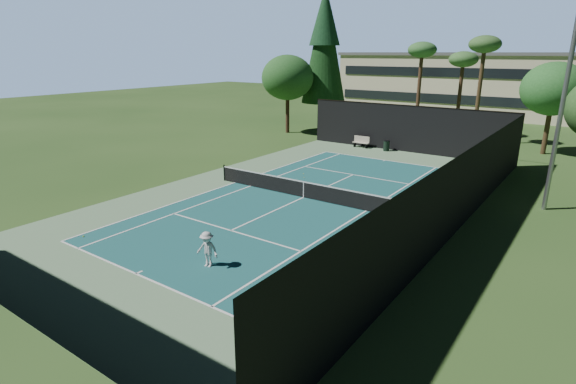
# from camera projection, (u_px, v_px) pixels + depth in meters

# --- Properties ---
(ground) EXTENTS (160.00, 160.00, 0.00)m
(ground) POSITION_uv_depth(u_px,v_px,m) (303.00, 198.00, 26.82)
(ground) COLOR #2B4C1C
(ground) RESTS_ON ground
(apron_slab) EXTENTS (18.00, 32.00, 0.01)m
(apron_slab) POSITION_uv_depth(u_px,v_px,m) (303.00, 198.00, 26.82)
(apron_slab) COLOR #648C62
(apron_slab) RESTS_ON ground
(court_surface) EXTENTS (10.97, 23.77, 0.01)m
(court_surface) POSITION_uv_depth(u_px,v_px,m) (303.00, 197.00, 26.82)
(court_surface) COLOR #1B5859
(court_surface) RESTS_ON ground
(court_lines) EXTENTS (11.07, 23.87, 0.01)m
(court_lines) POSITION_uv_depth(u_px,v_px,m) (303.00, 197.00, 26.82)
(court_lines) COLOR white
(court_lines) RESTS_ON ground
(tennis_net) EXTENTS (12.90, 0.10, 1.10)m
(tennis_net) POSITION_uv_depth(u_px,v_px,m) (304.00, 189.00, 26.66)
(tennis_net) COLOR black
(tennis_net) RESTS_ON ground
(fence) EXTENTS (18.04, 32.05, 4.03)m
(fence) POSITION_uv_depth(u_px,v_px,m) (304.00, 165.00, 26.28)
(fence) COLOR black
(fence) RESTS_ON ground
(player) EXTENTS (1.05, 0.72, 1.51)m
(player) POSITION_uv_depth(u_px,v_px,m) (207.00, 249.00, 18.00)
(player) COLOR silver
(player) RESTS_ON ground
(tennis_ball_a) EXTENTS (0.07, 0.07, 0.07)m
(tennis_ball_a) POSITION_uv_depth(u_px,v_px,m) (83.00, 236.00, 21.10)
(tennis_ball_a) COLOR #BFDC32
(tennis_ball_a) RESTS_ON ground
(tennis_ball_b) EXTENTS (0.06, 0.06, 0.06)m
(tennis_ball_b) POSITION_uv_depth(u_px,v_px,m) (304.00, 178.00, 31.02)
(tennis_ball_b) COLOR #BEDA31
(tennis_ball_b) RESTS_ON ground
(tennis_ball_c) EXTENTS (0.06, 0.06, 0.06)m
(tennis_ball_c) POSITION_uv_depth(u_px,v_px,m) (328.00, 188.00, 28.70)
(tennis_ball_c) COLOR yellow
(tennis_ball_c) RESTS_ON ground
(tennis_ball_d) EXTENTS (0.07, 0.07, 0.07)m
(tennis_ball_d) POSITION_uv_depth(u_px,v_px,m) (304.00, 174.00, 31.92)
(tennis_ball_d) COLOR gold
(tennis_ball_d) RESTS_ON ground
(park_bench) EXTENTS (1.50, 0.45, 1.02)m
(park_bench) POSITION_uv_depth(u_px,v_px,m) (361.00, 141.00, 40.83)
(park_bench) COLOR beige
(park_bench) RESTS_ON ground
(trash_bin) EXTENTS (0.56, 0.56, 0.95)m
(trash_bin) POSITION_uv_depth(u_px,v_px,m) (386.00, 146.00, 39.35)
(trash_bin) COLOR black
(trash_bin) RESTS_ON ground
(pine_tree) EXTENTS (4.80, 4.80, 15.00)m
(pine_tree) POSITION_uv_depth(u_px,v_px,m) (325.00, 40.00, 47.73)
(pine_tree) COLOR #4F3121
(pine_tree) RESTS_ON ground
(palm_a) EXTENTS (2.80, 2.80, 9.32)m
(palm_a) POSITION_uv_depth(u_px,v_px,m) (422.00, 53.00, 44.16)
(palm_a) COLOR #4F3321
(palm_a) RESTS_ON ground
(palm_b) EXTENTS (2.80, 2.80, 8.42)m
(palm_b) POSITION_uv_depth(u_px,v_px,m) (463.00, 62.00, 44.03)
(palm_b) COLOR #472E1E
(palm_b) RESTS_ON ground
(palm_c) EXTENTS (2.80, 2.80, 9.77)m
(palm_c) POSITION_uv_depth(u_px,v_px,m) (484.00, 49.00, 39.94)
(palm_c) COLOR #4C3720
(palm_c) RESTS_ON ground
(decid_tree_a) EXTENTS (5.12, 5.12, 7.62)m
(decid_tree_a) POSITION_uv_depth(u_px,v_px,m) (554.00, 89.00, 36.79)
(decid_tree_a) COLOR #48341F
(decid_tree_a) RESTS_ON ground
(decid_tree_c) EXTENTS (5.44, 5.44, 8.09)m
(decid_tree_c) POSITION_uv_depth(u_px,v_px,m) (287.00, 78.00, 46.85)
(decid_tree_c) COLOR #452C1D
(decid_tree_c) RESTS_ON ground
(campus_building) EXTENTS (40.50, 12.50, 8.30)m
(campus_building) POSITION_uv_depth(u_px,v_px,m) (489.00, 84.00, 61.34)
(campus_building) COLOR beige
(campus_building) RESTS_ON ground
(light_pole) EXTENTS (0.90, 0.25, 12.22)m
(light_pole) POSITION_uv_depth(u_px,v_px,m) (565.00, 90.00, 22.93)
(light_pole) COLOR gray
(light_pole) RESTS_ON ground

